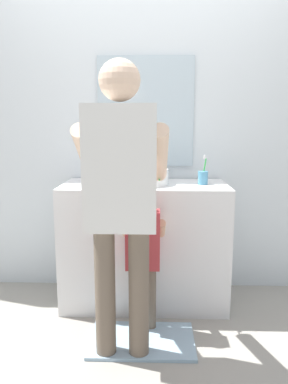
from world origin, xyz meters
name	(u,v)px	position (x,y,z in m)	size (l,w,h in m)	color
ground_plane	(143,320)	(0.00, 0.00, 0.00)	(14.00, 14.00, 0.00)	#9E998E
back_wall	(146,120)	(0.00, 0.62, 1.35)	(4.40, 0.10, 2.70)	silver
vanity_cabinet	(145,244)	(0.00, 0.30, 0.45)	(1.18, 0.54, 0.90)	white
sink_basin	(145,177)	(0.00, 0.28, 0.95)	(0.34, 0.34, 0.11)	white
faucet	(145,170)	(0.00, 0.49, 0.98)	(0.18, 0.14, 0.18)	#B7BABF
toothbrush_cup	(203,177)	(0.41, 0.29, 0.95)	(0.07, 0.07, 0.21)	#4C8EB2
soap_bottle	(95,175)	(-0.35, 0.27, 0.96)	(0.06, 0.06, 0.17)	#B27FC6
bath_mat	(142,340)	(0.00, -0.25, 0.01)	(0.64, 0.40, 0.02)	#99B7CC
child_toddler	(143,248)	(0.00, -0.10, 0.55)	(0.29, 0.29, 0.93)	#6B5B4C
adult_parent	(121,187)	(-0.11, -0.36, 0.99)	(0.51, 0.54, 1.65)	#6B5B4C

